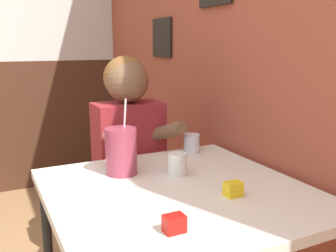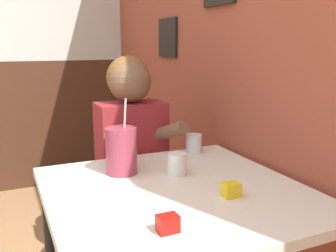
% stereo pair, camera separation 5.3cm
% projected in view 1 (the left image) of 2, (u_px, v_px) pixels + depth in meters
% --- Properties ---
extents(brick_wall_right, '(0.08, 4.58, 2.70)m').
position_uv_depth(brick_wall_right, '(185.00, 25.00, 2.24)').
color(brick_wall_right, brown).
rests_on(brick_wall_right, ground_plane).
extents(main_table, '(0.92, 0.93, 0.72)m').
position_uv_depth(main_table, '(178.00, 205.00, 1.38)').
color(main_table, beige).
rests_on(main_table, ground_plane).
extents(person_seated, '(0.42, 0.41, 1.18)m').
position_uv_depth(person_seated, '(129.00, 163.00, 1.94)').
color(person_seated, maroon).
rests_on(person_seated, ground_plane).
extents(cocktail_pitcher, '(0.13, 0.13, 0.31)m').
position_uv_depth(cocktail_pitcher, '(121.00, 151.00, 1.51)').
color(cocktail_pitcher, '#99384C').
rests_on(cocktail_pitcher, main_table).
extents(glass_near_pitcher, '(0.08, 0.08, 0.09)m').
position_uv_depth(glass_near_pitcher, '(192.00, 143.00, 1.83)').
color(glass_near_pitcher, silver).
rests_on(glass_near_pitcher, main_table).
extents(glass_center, '(0.08, 0.08, 0.09)m').
position_uv_depth(glass_center, '(177.00, 164.00, 1.51)').
color(glass_center, silver).
rests_on(glass_center, main_table).
extents(condiment_ketchup, '(0.06, 0.04, 0.05)m').
position_uv_depth(condiment_ketchup, '(174.00, 224.00, 1.05)').
color(condiment_ketchup, '#B7140F').
rests_on(condiment_ketchup, main_table).
extents(condiment_mustard, '(0.06, 0.04, 0.05)m').
position_uv_depth(condiment_mustard, '(233.00, 189.00, 1.30)').
color(condiment_mustard, yellow).
rests_on(condiment_mustard, main_table).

